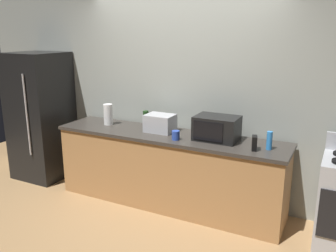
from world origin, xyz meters
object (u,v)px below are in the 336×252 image
at_px(paper_towel_roll, 108,114).
at_px(cordless_phone, 254,143).
at_px(toaster_oven, 160,123).
at_px(bottle_spray_cleaner, 269,141).
at_px(microwave, 217,128).
at_px(mug_blue, 176,135).
at_px(refrigerator, 41,116).
at_px(bottle_wine, 146,118).

distance_m(paper_towel_roll, cordless_phone, 1.96).
bearing_deg(toaster_oven, bottle_spray_cleaner, -4.00).
relative_size(microwave, mug_blue, 4.57).
bearing_deg(cordless_phone, paper_towel_roll, 160.15).
height_order(refrigerator, cordless_phone, refrigerator).
xyz_separation_m(paper_towel_roll, bottle_spray_cleaner, (2.08, -0.08, -0.04)).
relative_size(toaster_oven, bottle_spray_cleaner, 1.77).
relative_size(bottle_spray_cleaner, mug_blue, 1.83).
bearing_deg(microwave, refrigerator, -178.96).
relative_size(toaster_oven, bottle_wine, 1.74).
distance_m(toaster_oven, bottle_spray_cleaner, 1.32).
height_order(toaster_oven, cordless_phone, toaster_oven).
bearing_deg(mug_blue, paper_towel_roll, 168.93).
bearing_deg(toaster_oven, microwave, -0.97).
distance_m(toaster_oven, mug_blue, 0.39).
bearing_deg(toaster_oven, paper_towel_roll, -179.25).
bearing_deg(refrigerator, toaster_oven, 1.81).
xyz_separation_m(refrigerator, bottle_spray_cleaner, (3.23, -0.03, 0.10)).
bearing_deg(bottle_wine, mug_blue, -32.04).
bearing_deg(microwave, bottle_spray_cleaner, -7.64).
relative_size(cordless_phone, bottle_spray_cleaner, 0.78).
height_order(toaster_oven, bottle_spray_cleaner, toaster_oven).
bearing_deg(bottle_wine, refrigerator, -172.16).
xyz_separation_m(cordless_phone, bottle_wine, (-1.48, 0.34, 0.02)).
bearing_deg(cordless_phone, mug_blue, 167.88).
distance_m(toaster_oven, cordless_phone, 1.20).
xyz_separation_m(cordless_phone, mug_blue, (-0.87, -0.04, -0.02)).
xyz_separation_m(bottle_wine, bottle_spray_cleaner, (1.62, -0.25, -0.00)).
distance_m(refrigerator, mug_blue, 2.23).
bearing_deg(cordless_phone, toaster_oven, 156.58).
distance_m(refrigerator, bottle_wine, 1.63).
bearing_deg(paper_towel_roll, refrigerator, -177.50).
bearing_deg(paper_towel_roll, toaster_oven, 0.75).
bearing_deg(microwave, paper_towel_roll, 179.91).
xyz_separation_m(paper_towel_roll, bottle_wine, (0.46, 0.17, -0.04)).
bearing_deg(bottle_spray_cleaner, cordless_phone, -147.13).
bearing_deg(refrigerator, cordless_phone, -2.17).
height_order(bottle_spray_cleaner, mug_blue, bottle_spray_cleaner).
bearing_deg(toaster_oven, refrigerator, -178.19).
height_order(refrigerator, toaster_oven, refrigerator).
bearing_deg(bottle_spray_cleaner, paper_towel_roll, 177.73).
height_order(microwave, toaster_oven, microwave).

